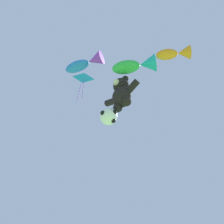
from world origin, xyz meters
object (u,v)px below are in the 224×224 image
object	(u,v)px
fish_kite_cobalt	(86,63)
diamond_kite	(83,79)
fish_kite_tangerine	(175,54)
soccer_ball_kite	(109,116)
fish_kite_emerald	(137,66)
teddy_bear_kite	(121,93)

from	to	relation	value
fish_kite_cobalt	diamond_kite	distance (m)	2.41
fish_kite_tangerine	fish_kite_cobalt	distance (m)	4.83
soccer_ball_kite	fish_kite_tangerine	size ratio (longest dim) A/B	0.53
fish_kite_emerald	teddy_bear_kite	bearing A→B (deg)	178.79
fish_kite_emerald	diamond_kite	bearing A→B (deg)	-170.95
teddy_bear_kite	soccer_ball_kite	distance (m)	1.56
soccer_ball_kite	teddy_bear_kite	bearing A→B (deg)	15.24
fish_kite_cobalt	diamond_kite	xyz separation A→B (m)	(-1.68, 1.15, 1.30)
diamond_kite	teddy_bear_kite	bearing A→B (deg)	13.46
teddy_bear_kite	fish_kite_tangerine	distance (m)	3.44
soccer_ball_kite	fish_kite_emerald	distance (m)	3.33
fish_kite_cobalt	diamond_kite	world-z (taller)	diamond_kite
teddy_bear_kite	fish_kite_emerald	xyz separation A→B (m)	(1.18, -0.02, 1.35)
fish_kite_tangerine	fish_kite_cobalt	size ratio (longest dim) A/B	0.75
soccer_ball_kite	fish_kite_tangerine	distance (m)	4.76
soccer_ball_kite	fish_kite_cobalt	size ratio (longest dim) A/B	0.40
teddy_bear_kite	fish_kite_emerald	bearing A→B (deg)	-1.21
diamond_kite	fish_kite_emerald	bearing A→B (deg)	9.05
soccer_ball_kite	diamond_kite	distance (m)	5.03
fish_kite_tangerine	diamond_kite	bearing A→B (deg)	-166.12
teddy_bear_kite	diamond_kite	size ratio (longest dim) A/B	0.75
fish_kite_cobalt	teddy_bear_kite	bearing A→B (deg)	61.48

